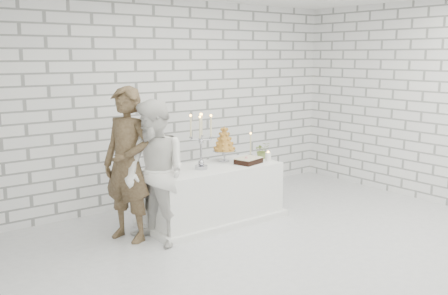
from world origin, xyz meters
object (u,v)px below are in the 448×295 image
candelabra (201,141)px  croquembouche (224,144)px  cake_table (213,194)px  groom (127,165)px  bride (155,174)px

candelabra → croquembouche: (0.52, 0.20, -0.11)m
cake_table → groom: bearing=177.2°
bride → candelabra: bride is taller
cake_table → bride: bearing=-164.4°
groom → candelabra: (0.98, -0.10, 0.19)m
candelabra → croquembouche: size_ratio=1.46×
bride → croquembouche: bearing=97.2°
cake_table → groom: size_ratio=0.98×
candelabra → groom: bearing=174.0°
cake_table → croquembouche: size_ratio=3.62×
cake_table → candelabra: 0.77m
cake_table → croquembouche: bearing=26.5°
candelabra → croquembouche: candelabra is taller
candelabra → cake_table: bearing=11.6°
croquembouche → candelabra: bearing=-159.3°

